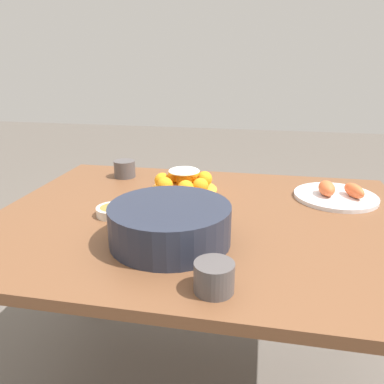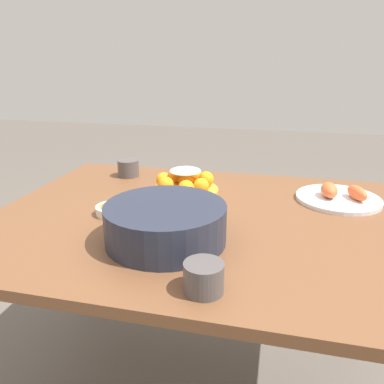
% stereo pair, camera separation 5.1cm
% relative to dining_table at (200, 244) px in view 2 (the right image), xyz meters
% --- Properties ---
extents(dining_table, '(1.31, 0.98, 0.78)m').
position_rel_dining_table_xyz_m(dining_table, '(0.00, 0.00, 0.00)').
color(dining_table, brown).
rests_on(dining_table, ground_plane).
extents(cake_plate, '(0.24, 0.24, 0.09)m').
position_rel_dining_table_xyz_m(cake_plate, '(0.10, -0.20, 0.14)').
color(cake_plate, gold).
rests_on(cake_plate, dining_table).
extents(serving_bowl, '(0.32, 0.32, 0.10)m').
position_rel_dining_table_xyz_m(serving_bowl, '(0.05, 0.19, 0.16)').
color(serving_bowl, '#232838').
rests_on(serving_bowl, dining_table).
extents(sauce_bowl, '(0.11, 0.11, 0.03)m').
position_rel_dining_table_xyz_m(sauce_bowl, '(0.27, 0.05, 0.12)').
color(sauce_bowl, silver).
rests_on(sauce_bowl, dining_table).
extents(seafood_platter, '(0.28, 0.28, 0.06)m').
position_rel_dining_table_xyz_m(seafood_platter, '(-0.44, -0.24, 0.12)').
color(seafood_platter, silver).
rests_on(seafood_platter, dining_table).
extents(cup_near, '(0.09, 0.09, 0.07)m').
position_rel_dining_table_xyz_m(cup_near, '(0.38, -0.34, 0.13)').
color(cup_near, '#4C4747').
rests_on(cup_near, dining_table).
extents(cup_far, '(0.09, 0.09, 0.07)m').
position_rel_dining_table_xyz_m(cup_far, '(-0.09, 0.40, 0.13)').
color(cup_far, '#4C4747').
rests_on(cup_far, dining_table).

